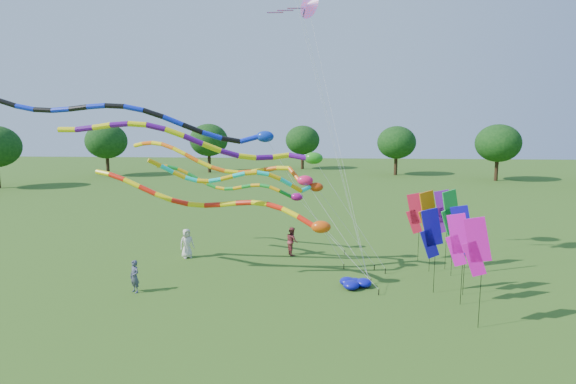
# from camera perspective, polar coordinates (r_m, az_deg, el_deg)

# --- Properties ---
(ground) EXTENTS (160.00, 160.00, 0.00)m
(ground) POSITION_cam_1_polar(r_m,az_deg,el_deg) (21.67, 3.72, -14.39)
(ground) COLOR #285215
(ground) RESTS_ON ground
(tree_ring) EXTENTS (119.95, 118.08, 9.73)m
(tree_ring) POSITION_cam_1_polar(r_m,az_deg,el_deg) (15.01, -0.45, -2.66)
(tree_ring) COLOR #382314
(tree_ring) RESTS_ON ground
(tube_kite_red) EXTENTS (15.04, 3.33, 6.25)m
(tube_kite_red) POSITION_cam_1_polar(r_m,az_deg,el_deg) (25.26, -6.58, -1.64)
(tube_kite_red) COLOR black
(tube_kite_red) RESTS_ON ground
(tube_kite_orange) EXTENTS (13.61, 4.18, 7.72)m
(tube_kite_orange) POSITION_cam_1_polar(r_m,az_deg,el_deg) (26.85, -6.01, 3.11)
(tube_kite_orange) COLOR black
(tube_kite_orange) RESTS_ON ground
(tube_kite_purple) EXTENTS (16.37, 2.76, 8.97)m
(tube_kite_purple) POSITION_cam_1_polar(r_m,az_deg,el_deg) (24.78, -7.88, 5.47)
(tube_kite_purple) COLOR black
(tube_kite_purple) RESTS_ON ground
(tube_kite_blue) EXTENTS (18.22, 2.01, 10.15)m
(tube_kite_blue) POSITION_cam_1_polar(r_m,az_deg,el_deg) (26.58, -14.66, 8.00)
(tube_kite_blue) COLOR black
(tube_kite_blue) RESTS_ON ground
(tube_kite_cyan) EXTENTS (11.39, 3.45, 6.96)m
(tube_kite_cyan) POSITION_cam_1_polar(r_m,az_deg,el_deg) (24.70, -3.44, 1.36)
(tube_kite_cyan) COLOR black
(tube_kite_cyan) RESTS_ON ground
(tube_kite_green) EXTENTS (12.07, 1.88, 6.00)m
(tube_kite_green) POSITION_cam_1_polar(r_m,az_deg,el_deg) (30.87, -5.15, 0.65)
(tube_kite_green) COLOR black
(tube_kite_green) RESTS_ON ground
(delta_kite_high_c) EXTENTS (5.55, 4.71, 15.54)m
(delta_kite_high_c) POSITION_cam_1_polar(r_m,az_deg,el_deg) (28.26, 2.37, 21.26)
(delta_kite_high_c) COLOR black
(delta_kite_high_c) RESTS_ON ground
(banner_pole_red) EXTENTS (1.16, 0.26, 4.15)m
(banner_pole_red) POSITION_cam_1_polar(r_m,az_deg,el_deg) (29.52, 14.87, -2.46)
(banner_pole_red) COLOR black
(banner_pole_red) RESTS_ON ground
(banner_pole_magenta_b) EXTENTS (1.14, 0.38, 4.31)m
(banner_pole_magenta_b) POSITION_cam_1_polar(r_m,az_deg,el_deg) (23.18, 19.51, -5.37)
(banner_pole_magenta_b) COLOR black
(banner_pole_magenta_b) RESTS_ON ground
(banner_pole_orange) EXTENTS (1.13, 0.44, 4.62)m
(banner_pole_orange) POSITION_cam_1_polar(r_m,az_deg,el_deg) (27.39, 16.22, -2.40)
(banner_pole_orange) COLOR black
(banner_pole_orange) RESTS_ON ground
(banner_pole_green) EXTENTS (1.11, 0.49, 4.78)m
(banner_pole_green) POSITION_cam_1_polar(r_m,az_deg,el_deg) (27.00, 18.68, -2.33)
(banner_pole_green) COLOR black
(banner_pole_green) RESTS_ON ground
(banner_pole_magenta_a) EXTENTS (1.14, 0.39, 4.66)m
(banner_pole_magenta_a) POSITION_cam_1_polar(r_m,az_deg,el_deg) (20.84, 21.45, -6.08)
(banner_pole_magenta_a) COLOR black
(banner_pole_magenta_a) RESTS_ON ground
(banner_pole_blue_b) EXTENTS (1.13, 0.43, 4.44)m
(banner_pole_blue_b) POSITION_cam_1_polar(r_m,az_deg,el_deg) (24.47, 19.81, -4.33)
(banner_pole_blue_b) COLOR black
(banner_pole_blue_b) RESTS_ON ground
(banner_pole_violet) EXTENTS (1.16, 0.26, 4.57)m
(banner_pole_violet) POSITION_cam_1_polar(r_m,az_deg,el_deg) (28.30, 17.91, -2.21)
(banner_pole_violet) COLOR black
(banner_pole_violet) RESTS_ON ground
(banner_pole_blue_a) EXTENTS (1.16, 0.24, 4.26)m
(banner_pole_blue_a) POSITION_cam_1_polar(r_m,az_deg,el_deg) (24.25, 16.61, -4.72)
(banner_pole_blue_a) COLOR black
(banner_pole_blue_a) RESTS_ON ground
(blue_nylon_heap) EXTENTS (1.48, 1.36, 0.41)m
(blue_nylon_heap) POSITION_cam_1_polar(r_m,az_deg,el_deg) (25.02, 7.60, -10.73)
(blue_nylon_heap) COLOR #0C0F9F
(blue_nylon_heap) RESTS_ON ground
(person_a) EXTENTS (1.05, 0.99, 1.81)m
(person_a) POSITION_cam_1_polar(r_m,az_deg,el_deg) (30.17, -11.90, -5.98)
(person_a) COLOR silver
(person_a) RESTS_ON ground
(person_b) EXTENTS (0.71, 0.66, 1.62)m
(person_b) POSITION_cam_1_polar(r_m,az_deg,el_deg) (25.10, -17.73, -9.51)
(person_b) COLOR #41455B
(person_b) RESTS_ON ground
(person_c) EXTENTS (0.93, 1.04, 1.76)m
(person_c) POSITION_cam_1_polar(r_m,az_deg,el_deg) (30.18, 0.48, -5.82)
(person_c) COLOR maroon
(person_c) RESTS_ON ground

